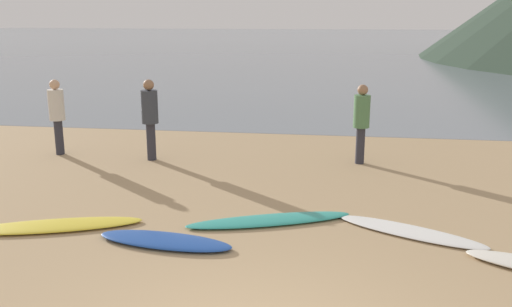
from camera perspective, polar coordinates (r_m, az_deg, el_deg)
ground_plane at (r=14.74m, az=5.28°, el=1.24°), size 120.00×120.00×0.20m
ocean_water at (r=64.78m, az=7.80°, el=11.21°), size 140.00×100.00×0.01m
surfboard_1 at (r=9.10m, az=-19.87°, el=-6.93°), size 2.67×1.40×0.08m
surfboard_2 at (r=8.11m, az=-9.27°, el=-8.75°), size 2.06×0.84×0.10m
surfboard_3 at (r=8.79m, az=1.39°, el=-6.79°), size 2.64×1.41×0.08m
surfboard_4 at (r=8.67m, az=15.44°, el=-7.67°), size 2.26×1.47×0.06m
person_0 at (r=12.15m, az=10.70°, el=3.63°), size 0.35×0.35×1.71m
person_1 at (r=12.45m, az=-10.76°, el=4.07°), size 0.36×0.36×1.79m
person_2 at (r=13.51m, az=-19.64°, el=4.13°), size 0.35×0.35×1.73m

